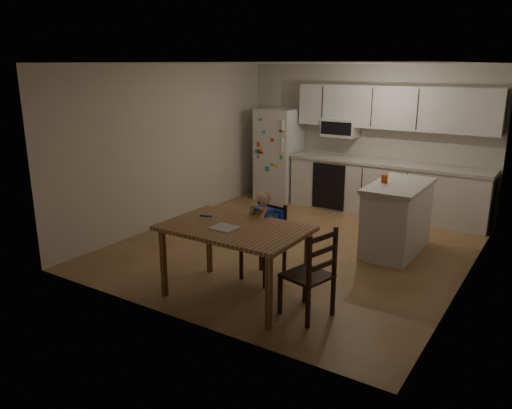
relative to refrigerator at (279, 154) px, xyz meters
The scene contains 10 objects.
room 2.31m from the refrigerator, 47.16° to the right, with size 4.52×5.01×2.51m.
refrigerator is the anchor object (origin of this frame).
kitchen_run 2.05m from the refrigerator, ahead, with size 3.37×0.62×2.15m.
kitchen_island 3.23m from the refrigerator, 29.66° to the right, with size 0.68×1.29×0.95m.
red_cup 3.08m from the refrigerator, 32.27° to the right, with size 0.09×0.09×0.11m, color #CE4111.
dining_table 4.31m from the refrigerator, 65.93° to the right, with size 1.53×0.98×0.82m.
napkin 4.38m from the refrigerator, 67.16° to the right, with size 0.27×0.23×0.01m, color #B9BABF.
toddler_spoon 4.02m from the refrigerator, 71.69° to the right, with size 0.02×0.02×0.12m, color #1339B2.
chair_booster 3.76m from the refrigerator, 62.02° to the right, with size 0.45×0.45×1.07m.
chair_side 4.76m from the refrigerator, 55.36° to the right, with size 0.51×0.51×0.95m.
Camera 1 is at (3.14, -5.90, 2.48)m, focal length 35.00 mm.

